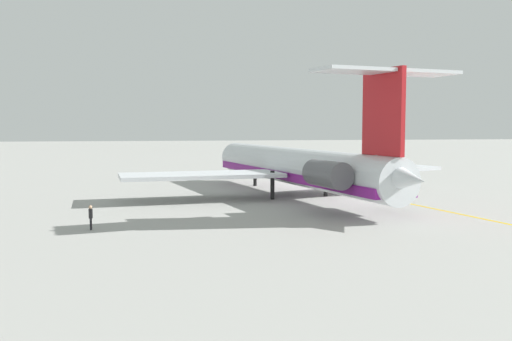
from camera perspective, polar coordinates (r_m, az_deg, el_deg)
ground at (r=63.35m, az=14.48°, el=-2.11°), size 396.79×396.79×0.00m
main_jetliner at (r=56.23m, az=4.46°, el=0.41°), size 39.49×35.23×11.60m
ground_crew_near_tail at (r=40.79m, az=-16.51°, el=-4.31°), size 0.43×0.28×1.74m
safety_cone_nose at (r=80.33m, az=6.63°, el=-0.38°), size 0.40×0.40×0.55m
taxiway_centreline at (r=59.83m, az=11.21°, el=-2.44°), size 78.99×18.19×0.01m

